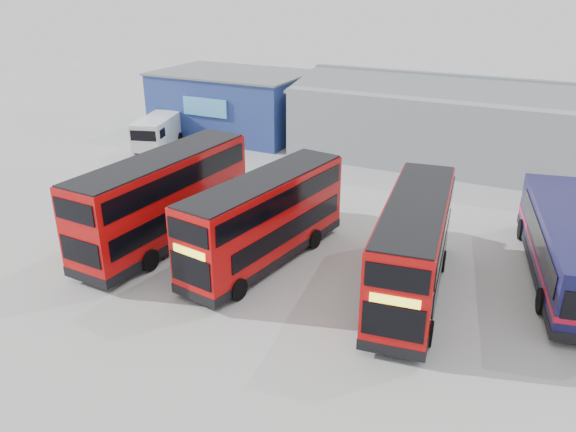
{
  "coord_description": "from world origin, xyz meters",
  "views": [
    {
      "loc": [
        11.06,
        -21.84,
        12.44
      ],
      "look_at": [
        0.34,
        -0.39,
        2.1
      ],
      "focal_mm": 35.0,
      "sensor_mm": 36.0,
      "label": 1
    }
  ],
  "objects_px": {
    "double_decker_centre": "(265,221)",
    "double_decker_right": "(413,249)",
    "single_decker_blue": "(566,249)",
    "double_decker_left": "(164,201)",
    "panel_van": "(157,131)",
    "office_block": "(233,103)",
    "maintenance_shed": "(514,126)"
  },
  "relations": [
    {
      "from": "double_decker_left",
      "to": "double_decker_right",
      "type": "height_order",
      "value": "double_decker_left"
    },
    {
      "from": "double_decker_centre",
      "to": "double_decker_left",
      "type": "bearing_deg",
      "value": -167.02
    },
    {
      "from": "office_block",
      "to": "double_decker_right",
      "type": "height_order",
      "value": "office_block"
    },
    {
      "from": "panel_van",
      "to": "double_decker_centre",
      "type": "bearing_deg",
      "value": -55.06
    },
    {
      "from": "office_block",
      "to": "double_decker_right",
      "type": "bearing_deg",
      "value": -43.12
    },
    {
      "from": "double_decker_centre",
      "to": "panel_van",
      "type": "bearing_deg",
      "value": 150.5
    },
    {
      "from": "single_decker_blue",
      "to": "office_block",
      "type": "bearing_deg",
      "value": -41.44
    },
    {
      "from": "single_decker_blue",
      "to": "double_decker_centre",
      "type": "bearing_deg",
      "value": 7.53
    },
    {
      "from": "single_decker_blue",
      "to": "double_decker_right",
      "type": "bearing_deg",
      "value": 24.87
    },
    {
      "from": "double_decker_left",
      "to": "double_decker_right",
      "type": "relative_size",
      "value": 1.06
    },
    {
      "from": "double_decker_right",
      "to": "panel_van",
      "type": "bearing_deg",
      "value": 143.68
    },
    {
      "from": "double_decker_right",
      "to": "double_decker_left",
      "type": "bearing_deg",
      "value": 174.91
    },
    {
      "from": "double_decker_centre",
      "to": "double_decker_right",
      "type": "xyz_separation_m",
      "value": [
        6.83,
        0.15,
        0.03
      ]
    },
    {
      "from": "office_block",
      "to": "maintenance_shed",
      "type": "relative_size",
      "value": 0.4
    },
    {
      "from": "double_decker_left",
      "to": "maintenance_shed",
      "type": "bearing_deg",
      "value": -119.59
    },
    {
      "from": "office_block",
      "to": "double_decker_right",
      "type": "relative_size",
      "value": 1.21
    },
    {
      "from": "double_decker_left",
      "to": "panel_van",
      "type": "height_order",
      "value": "double_decker_left"
    },
    {
      "from": "double_decker_left",
      "to": "single_decker_blue",
      "type": "relative_size",
      "value": 0.95
    },
    {
      "from": "office_block",
      "to": "panel_van",
      "type": "bearing_deg",
      "value": -113.84
    },
    {
      "from": "double_decker_right",
      "to": "single_decker_blue",
      "type": "distance_m",
      "value": 7.08
    },
    {
      "from": "double_decker_centre",
      "to": "double_decker_right",
      "type": "bearing_deg",
      "value": 9.56
    },
    {
      "from": "double_decker_centre",
      "to": "single_decker_blue",
      "type": "distance_m",
      "value": 13.25
    },
    {
      "from": "double_decker_left",
      "to": "double_decker_centre",
      "type": "xyz_separation_m",
      "value": [
        5.37,
        0.44,
        -0.18
      ]
    },
    {
      "from": "office_block",
      "to": "single_decker_blue",
      "type": "relative_size",
      "value": 1.08
    },
    {
      "from": "maintenance_shed",
      "to": "double_decker_left",
      "type": "relative_size",
      "value": 2.82
    },
    {
      "from": "panel_van",
      "to": "maintenance_shed",
      "type": "bearing_deg",
      "value": 1.63
    },
    {
      "from": "double_decker_right",
      "to": "single_decker_blue",
      "type": "relative_size",
      "value": 0.89
    },
    {
      "from": "double_decker_centre",
      "to": "maintenance_shed",
      "type": "bearing_deg",
      "value": 76.8
    },
    {
      "from": "office_block",
      "to": "double_decker_left",
      "type": "distance_m",
      "value": 21.39
    },
    {
      "from": "single_decker_blue",
      "to": "maintenance_shed",
      "type": "bearing_deg",
      "value": -88.02
    },
    {
      "from": "maintenance_shed",
      "to": "double_decker_centre",
      "type": "distance_m",
      "value": 22.9
    },
    {
      "from": "double_decker_centre",
      "to": "double_decker_right",
      "type": "height_order",
      "value": "double_decker_right"
    }
  ]
}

